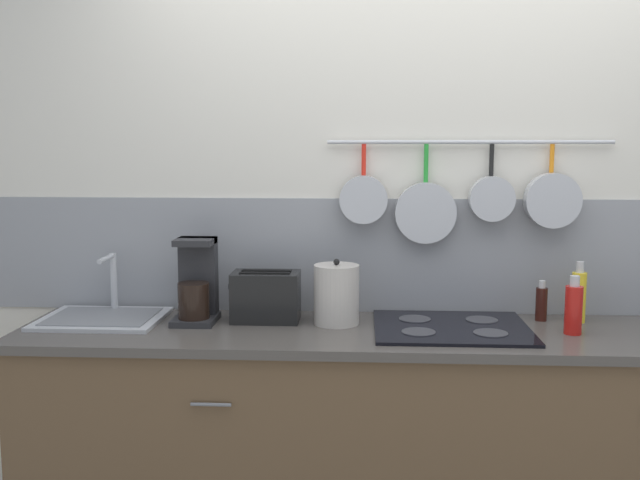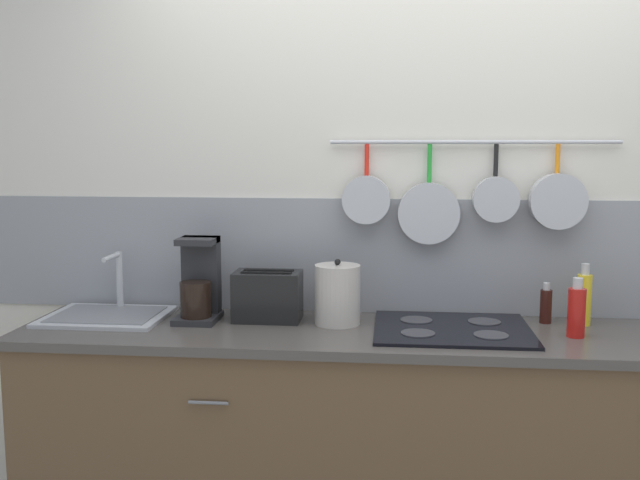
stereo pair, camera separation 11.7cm
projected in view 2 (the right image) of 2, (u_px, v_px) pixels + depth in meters
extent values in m
cube|color=silver|center=(426.00, 224.00, 2.91)|extent=(7.20, 0.06, 2.60)
cube|color=gray|center=(426.00, 256.00, 2.92)|extent=(7.20, 0.07, 0.47)
cylinder|color=#B7BABF|center=(473.00, 142.00, 2.79)|extent=(1.13, 0.02, 0.02)
cylinder|color=red|center=(367.00, 160.00, 2.84)|extent=(0.02, 0.02, 0.12)
cylinder|color=#B7BABF|center=(366.00, 200.00, 2.83)|extent=(0.19, 0.06, 0.19)
cylinder|color=green|center=(430.00, 163.00, 2.82)|extent=(0.02, 0.02, 0.15)
cylinder|color=#B7BABF|center=(429.00, 213.00, 2.83)|extent=(0.24, 0.04, 0.24)
cylinder|color=black|center=(496.00, 160.00, 2.79)|extent=(0.02, 0.02, 0.13)
cylinder|color=#B7BABF|center=(496.00, 199.00, 2.78)|extent=(0.18, 0.06, 0.18)
cylinder|color=orange|center=(558.00, 159.00, 2.77)|extent=(0.02, 0.02, 0.11)
cylinder|color=#B7BABF|center=(558.00, 201.00, 2.75)|extent=(0.22, 0.07, 0.22)
cube|color=brown|center=(426.00, 457.00, 2.69)|extent=(3.04, 0.54, 0.90)
cylinder|color=slate|center=(208.00, 403.00, 2.45)|extent=(0.14, 0.01, 0.01)
cube|color=#4C4742|center=(428.00, 337.00, 2.63)|extent=(3.08, 0.58, 0.03)
cube|color=#B7BABF|center=(107.00, 316.00, 2.84)|extent=(0.47, 0.38, 0.01)
cube|color=slate|center=(107.00, 314.00, 2.84)|extent=(0.40, 0.31, 0.00)
cylinder|color=#B7BABF|center=(120.00, 281.00, 2.96)|extent=(0.03, 0.03, 0.25)
cylinder|color=#B7BABF|center=(111.00, 257.00, 2.87)|extent=(0.02, 0.15, 0.02)
cube|color=#262628|center=(198.00, 318.00, 2.79)|extent=(0.16, 0.20, 0.02)
cube|color=#262628|center=(201.00, 277.00, 2.83)|extent=(0.15, 0.07, 0.33)
cylinder|color=black|center=(196.00, 299.00, 2.76)|extent=(0.12, 0.12, 0.14)
cube|color=#262628|center=(198.00, 241.00, 2.77)|extent=(0.15, 0.15, 0.02)
cube|color=black|center=(268.00, 296.00, 2.80)|extent=(0.26, 0.16, 0.19)
cube|color=black|center=(266.00, 273.00, 2.75)|extent=(0.20, 0.03, 0.00)
cube|color=black|center=(269.00, 270.00, 2.81)|extent=(0.20, 0.03, 0.00)
cube|color=black|center=(233.00, 286.00, 2.80)|extent=(0.02, 0.02, 0.02)
cylinder|color=beige|center=(337.00, 295.00, 2.74)|extent=(0.18, 0.18, 0.23)
sphere|color=black|center=(338.00, 262.00, 2.72)|extent=(0.02, 0.02, 0.02)
cube|color=black|center=(452.00, 329.00, 2.65)|extent=(0.57, 0.49, 0.01)
cylinder|color=#38383D|center=(418.00, 333.00, 2.57)|extent=(0.12, 0.12, 0.00)
cylinder|color=#38383D|center=(491.00, 335.00, 2.54)|extent=(0.12, 0.12, 0.00)
cylinder|color=#38383D|center=(416.00, 320.00, 2.76)|extent=(0.12, 0.12, 0.00)
cylinder|color=#38383D|center=(484.00, 321.00, 2.73)|extent=(0.12, 0.12, 0.00)
cylinder|color=#33140F|center=(546.00, 306.00, 2.76)|extent=(0.05, 0.05, 0.13)
cylinder|color=beige|center=(547.00, 286.00, 2.74)|extent=(0.02, 0.02, 0.03)
cylinder|color=red|center=(576.00, 313.00, 2.55)|extent=(0.06, 0.06, 0.18)
cylinder|color=beige|center=(578.00, 283.00, 2.54)|extent=(0.03, 0.03, 0.04)
cylinder|color=yellow|center=(584.00, 300.00, 2.72)|extent=(0.06, 0.06, 0.20)
cylinder|color=beige|center=(585.00, 269.00, 2.71)|extent=(0.03, 0.03, 0.04)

